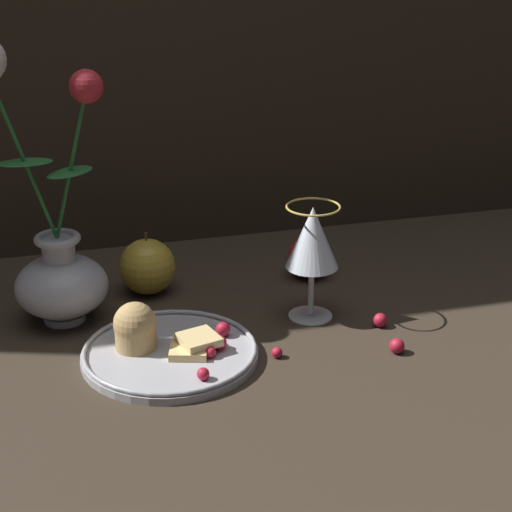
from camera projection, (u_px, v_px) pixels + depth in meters
ground_plane at (194, 328)px, 1.16m from camera, size 2.40×2.40×0.00m
vase at (54, 250)px, 1.14m from camera, size 0.17×0.13×0.39m
plate_with_pastries at (164, 347)px, 1.08m from camera, size 0.22×0.22×0.07m
wine_glass at (312, 241)px, 1.15m from camera, size 0.07×0.07×0.16m
apple_beside_vase at (147, 267)px, 1.25m from camera, size 0.08×0.08×0.09m
apple_near_glass at (309, 257)px, 1.31m from camera, size 0.07×0.07×0.08m
berry_near_plate at (397, 346)px, 1.09m from camera, size 0.02×0.02×0.02m
berry_front_center at (380, 320)px, 1.16m from camera, size 0.02×0.02×0.02m
berry_by_glass_stem at (277, 353)px, 1.08m from camera, size 0.01×0.01×0.01m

